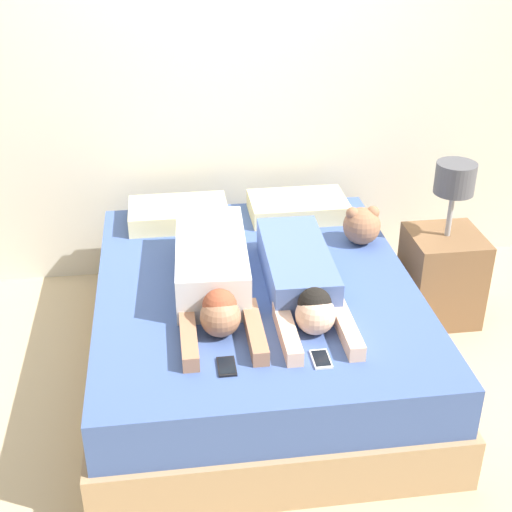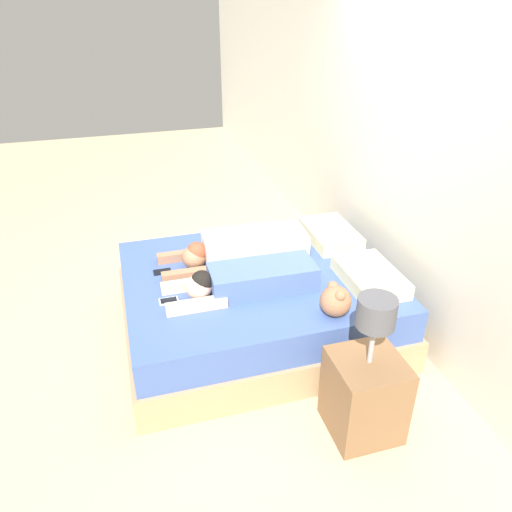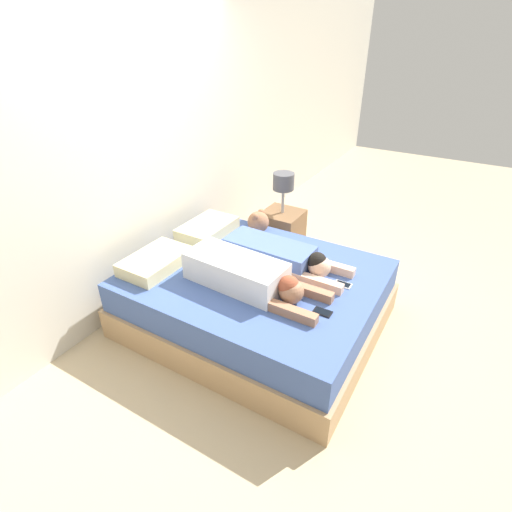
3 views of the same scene
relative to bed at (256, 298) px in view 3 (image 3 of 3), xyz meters
The scene contains 11 objects.
ground_plane 0.25m from the bed, ahead, with size 12.00×12.00×0.00m, color tan.
wall_back 1.55m from the bed, 90.00° to the left, with size 12.00×0.06×2.60m.
bed is the anchor object (origin of this frame).
pillow_head_left 0.88m from the bed, 115.27° to the left, with size 0.56×0.36×0.11m.
pillow_head_right 0.88m from the bed, 64.73° to the left, with size 0.56×0.36×0.11m.
person_left 0.43m from the bed, 169.59° to the right, with size 0.38×1.13×0.22m.
person_right 0.42m from the bed, 31.57° to the right, with size 0.33×1.07×0.21m.
cell_phone_left 0.75m from the bed, 107.81° to the right, with size 0.08×0.13×0.01m.
cell_phone_right 0.74m from the bed, 74.72° to the right, with size 0.08×0.13×0.01m.
plush_toy 0.81m from the bed, 29.05° to the left, with size 0.20×0.20×0.22m.
nightstand 1.18m from the bed, 17.00° to the left, with size 0.40×0.40×0.95m.
Camera 3 is at (-2.33, -1.39, 2.25)m, focal length 28.00 mm.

